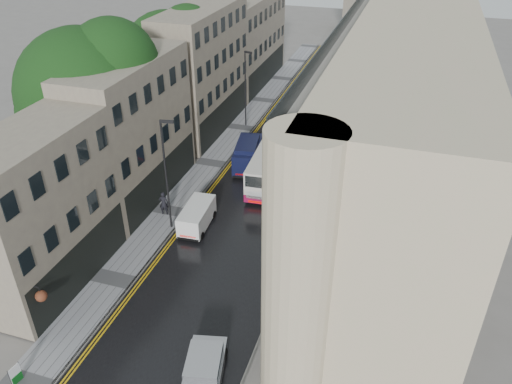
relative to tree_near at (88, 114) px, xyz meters
The scene contains 15 objects.
road 16.14m from the tree_near, 30.96° to the left, with size 9.00×85.00×0.02m, color black.
left_sidewalk 12.16m from the tree_near, 48.44° to the left, with size 2.70×85.00×0.12m, color gray.
right_sidewalk 20.59m from the tree_near, 22.73° to the left, with size 1.80×85.00×0.12m, color slate.
old_shop_row 10.50m from the tree_near, 73.04° to the left, with size 4.50×56.00×12.00m, color gray, non-canonical shape.
modern_block 23.58m from the tree_near, 14.74° to the left, with size 8.00×40.00×14.00m, color #BAB08A, non-canonical shape.
tree_near is the anchor object (origin of this frame).
tree_far 13.02m from the tree_near, 88.68° to the left, with size 9.24×9.24×12.46m, color black, non-canonical shape.
cream_bus 13.53m from the tree_near, 19.60° to the left, with size 2.42×10.64×2.90m, color silver, non-canonical shape.
white_lorry 20.69m from the tree_near, 45.13° to the left, with size 2.52×8.40×4.41m, color white, non-canonical shape.
white_van 11.16m from the tree_near, 21.87° to the right, with size 1.71×3.98×1.80m, color white, non-canonical shape.
navy_van 12.51m from the tree_near, 32.98° to the left, with size 2.06×5.15×2.63m, color black, non-canonical shape.
pedestrian 8.77m from the tree_near, 12.04° to the right, with size 0.71×0.46×1.94m, color black.
lamp_post_near 8.52m from the tree_near, 19.89° to the right, with size 0.95×0.21×8.45m, color black, non-canonical shape.
lamp_post_far 18.11m from the tree_near, 67.17° to the left, with size 0.88×0.20×7.81m, color black, non-canonical shape.
estate_sign 19.53m from the tree_near, 70.44° to the right, with size 0.08×0.64×1.07m, color white, non-canonical shape.
Camera 1 is at (10.19, -9.56, 21.44)m, focal length 35.00 mm.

